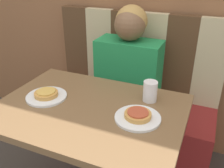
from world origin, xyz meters
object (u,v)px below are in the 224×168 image
at_px(drinking_cup, 150,91).
at_px(plate_right, 137,118).
at_px(pizza_left, 46,94).
at_px(person, 129,60).
at_px(pizza_right, 138,115).
at_px(plate_left, 46,97).

bearing_deg(drinking_cup, plate_right, -91.30).
height_order(plate_right, pizza_left, pizza_left).
xyz_separation_m(person, pizza_left, (-0.25, -0.60, -0.02)).
distance_m(pizza_right, drinking_cup, 0.19).
height_order(person, plate_right, person).
height_order(pizza_left, drinking_cup, drinking_cup).
bearing_deg(pizza_right, pizza_left, 180.00).
xyz_separation_m(plate_left, pizza_left, (0.00, 0.00, 0.02)).
bearing_deg(drinking_cup, plate_left, -159.56).
xyz_separation_m(plate_right, pizza_left, (-0.51, 0.00, 0.02)).
height_order(pizza_right, drinking_cup, drinking_cup).
bearing_deg(plate_left, pizza_left, 90.00).
xyz_separation_m(person, plate_left, (-0.25, -0.60, -0.04)).
xyz_separation_m(plate_left, plate_right, (0.51, 0.00, 0.00)).
xyz_separation_m(plate_right, drinking_cup, (0.00, 0.19, 0.05)).
bearing_deg(pizza_left, pizza_right, 0.00).
bearing_deg(person, drinking_cup, -57.36).
bearing_deg(plate_left, person, 66.86).
bearing_deg(plate_right, pizza_right, 90.00).
xyz_separation_m(person, plate_right, (0.25, -0.60, -0.04)).
distance_m(plate_left, plate_right, 0.51).
relative_size(plate_right, drinking_cup, 1.99).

